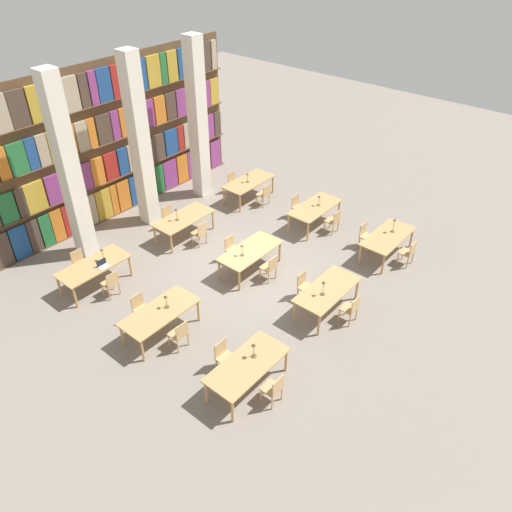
{
  "coord_description": "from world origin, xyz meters",
  "views": [
    {
      "loc": [
        -9.55,
        -8.35,
        9.63
      ],
      "look_at": [
        0.0,
        -0.3,
        0.69
      ],
      "focal_mm": 35.0,
      "sensor_mm": 36.0,
      "label": 1
    }
  ],
  "objects_px": {
    "chair_10": "(334,220)",
    "chair_14": "(200,232)",
    "chair_0": "(274,388)",
    "chair_11": "(298,206)",
    "chair_13": "(80,263)",
    "reading_table_6": "(94,267)",
    "desk_lamp_7": "(176,212)",
    "desk_lamp_2": "(394,223)",
    "desk_lamp_3": "(166,299)",
    "reading_table_7": "(184,219)",
    "chair_2": "(351,308)",
    "desk_lamp_5": "(319,199)",
    "desk_lamp_6": "(102,252)",
    "pillar_center": "(140,143)",
    "reading_table_1": "(327,291)",
    "chair_8": "(270,267)",
    "desk_lamp_1": "(323,286)",
    "reading_table_2": "(388,238)",
    "desk_lamp_0": "(254,348)",
    "chair_7": "(141,308)",
    "chair_9": "(232,248)",
    "chair_12": "(111,283)",
    "pillar_left": "(69,170)",
    "chair_4": "(408,252)",
    "desk_lamp_8": "(247,176)",
    "reading_table_0": "(247,366)",
    "reading_table_5": "(315,208)",
    "chair_6": "(179,334)",
    "pillar_right": "(198,121)",
    "reading_table_3": "(160,314)",
    "laptop": "(103,265)",
    "reading_table_4": "(250,252)",
    "chair_16": "(264,194)",
    "chair_15": "(169,217)",
    "desk_lamp_4": "(242,248)",
    "chair_1": "(224,356)",
    "chair_3": "(305,285)"
  },
  "relations": [
    {
      "from": "chair_1",
      "to": "chair_14",
      "type": "xyz_separation_m",
      "value": [
        3.57,
        4.46,
        0.0
      ]
    },
    {
      "from": "pillar_left",
      "to": "chair_12",
      "type": "distance_m",
      "value": 3.66
    },
    {
      "from": "reading_table_4",
      "to": "desk_lamp_8",
      "type": "relative_size",
      "value": 5.53
    },
    {
      "from": "chair_9",
      "to": "chair_11",
      "type": "height_order",
      "value": "same"
    },
    {
      "from": "desk_lamp_0",
      "to": "chair_7",
      "type": "xyz_separation_m",
      "value": [
        -0.44,
        3.72,
        -0.57
      ]
    },
    {
      "from": "reading_table_0",
      "to": "chair_0",
      "type": "xyz_separation_m",
      "value": [
        0.03,
        -0.78,
        -0.22
      ]
    },
    {
      "from": "desk_lamp_5",
      "to": "chair_15",
      "type": "bearing_deg",
      "value": 133.67
    },
    {
      "from": "pillar_left",
      "to": "reading_table_2",
      "type": "relative_size",
      "value": 2.82
    },
    {
      "from": "chair_8",
      "to": "reading_table_0",
      "type": "bearing_deg",
      "value": -148.43
    },
    {
      "from": "chair_2",
      "to": "desk_lamp_1",
      "type": "distance_m",
      "value": 1.01
    },
    {
      "from": "laptop",
      "to": "chair_2",
      "type": "bearing_deg",
      "value": -62.09
    },
    {
      "from": "desk_lamp_5",
      "to": "pillar_center",
      "type": "bearing_deg",
      "value": 127.49
    },
    {
      "from": "reading_table_0",
      "to": "chair_6",
      "type": "distance_m",
      "value": 2.21
    },
    {
      "from": "desk_lamp_3",
      "to": "chair_10",
      "type": "xyz_separation_m",
      "value": [
        7.04,
        -0.74,
        -0.56
      ]
    },
    {
      "from": "chair_4",
      "to": "desk_lamp_8",
      "type": "height_order",
      "value": "desk_lamp_8"
    },
    {
      "from": "desk_lamp_6",
      "to": "chair_15",
      "type": "bearing_deg",
      "value": 13.19
    },
    {
      "from": "chair_14",
      "to": "chair_16",
      "type": "relative_size",
      "value": 1.0
    },
    {
      "from": "chair_11",
      "to": "desk_lamp_2",
      "type": "bearing_deg",
      "value": 93.57
    },
    {
      "from": "desk_lamp_0",
      "to": "desk_lamp_6",
      "type": "height_order",
      "value": "desk_lamp_0"
    },
    {
      "from": "reading_table_6",
      "to": "chair_6",
      "type": "bearing_deg",
      "value": -92.04
    },
    {
      "from": "chair_0",
      "to": "chair_14",
      "type": "xyz_separation_m",
      "value": [
        3.57,
        6.02,
        0.0
      ]
    },
    {
      "from": "desk_lamp_3",
      "to": "chair_13",
      "type": "bearing_deg",
      "value": 92.06
    },
    {
      "from": "chair_0",
      "to": "chair_1",
      "type": "height_order",
      "value": "same"
    },
    {
      "from": "chair_11",
      "to": "chair_13",
      "type": "xyz_separation_m",
      "value": [
        -7.18,
        3.09,
        0.0
      ]
    },
    {
      "from": "reading_table_0",
      "to": "chair_15",
      "type": "bearing_deg",
      "value": 62.07
    },
    {
      "from": "chair_8",
      "to": "reading_table_5",
      "type": "bearing_deg",
      "value": 12.43
    },
    {
      "from": "desk_lamp_0",
      "to": "chair_2",
      "type": "height_order",
      "value": "desk_lamp_0"
    },
    {
      "from": "chair_10",
      "to": "chair_14",
      "type": "bearing_deg",
      "value": 139.71
    },
    {
      "from": "pillar_left",
      "to": "reading_table_3",
      "type": "bearing_deg",
      "value": -101.02
    },
    {
      "from": "reading_table_6",
      "to": "desk_lamp_7",
      "type": "xyz_separation_m",
      "value": [
        3.36,
        -0.02,
        0.39
      ]
    },
    {
      "from": "chair_7",
      "to": "chair_9",
      "type": "xyz_separation_m",
      "value": [
        3.76,
        0.02,
        0.0
      ]
    },
    {
      "from": "desk_lamp_2",
      "to": "desk_lamp_3",
      "type": "bearing_deg",
      "value": 158.58
    },
    {
      "from": "reading_table_1",
      "to": "chair_8",
      "type": "height_order",
      "value": "chair_8"
    },
    {
      "from": "chair_16",
      "to": "chair_14",
      "type": "bearing_deg",
      "value": -178.94
    },
    {
      "from": "desk_lamp_1",
      "to": "reading_table_2",
      "type": "height_order",
      "value": "desk_lamp_1"
    },
    {
      "from": "chair_12",
      "to": "desk_lamp_1",
      "type": "bearing_deg",
      "value": -58.07
    },
    {
      "from": "reading_table_6",
      "to": "reading_table_7",
      "type": "relative_size",
      "value": 1.0
    },
    {
      "from": "reading_table_3",
      "to": "desk_lamp_5",
      "type": "xyz_separation_m",
      "value": [
        7.39,
        -0.03,
        0.34
      ]
    },
    {
      "from": "chair_9",
      "to": "chair_12",
      "type": "height_order",
      "value": "same"
    },
    {
      "from": "desk_lamp_2",
      "to": "pillar_center",
      "type": "bearing_deg",
      "value": 116.57
    },
    {
      "from": "desk_lamp_5",
      "to": "desk_lamp_6",
      "type": "xyz_separation_m",
      "value": [
        -6.94,
        3.09,
        0.02
      ]
    },
    {
      "from": "reading_table_4",
      "to": "desk_lamp_4",
      "type": "height_order",
      "value": "desk_lamp_4"
    },
    {
      "from": "chair_7",
      "to": "desk_lamp_4",
      "type": "xyz_separation_m",
      "value": [
        3.38,
        -0.76,
        0.55
      ]
    },
    {
      "from": "desk_lamp_5",
      "to": "desk_lamp_1",
      "type": "bearing_deg",
      "value": -144.48
    },
    {
      "from": "reading_table_1",
      "to": "chair_15",
      "type": "bearing_deg",
      "value": 89.43
    },
    {
      "from": "chair_3",
      "to": "chair_11",
      "type": "bearing_deg",
      "value": -141.29
    },
    {
      "from": "laptop",
      "to": "desk_lamp_5",
      "type": "bearing_deg",
      "value": -21.63
    },
    {
      "from": "pillar_right",
      "to": "desk_lamp_5",
      "type": "bearing_deg",
      "value": -78.11
    },
    {
      "from": "reading_table_7",
      "to": "chair_2",
      "type": "bearing_deg",
      "value": -90.42
    },
    {
      "from": "reading_table_5",
      "to": "reading_table_7",
      "type": "xyz_separation_m",
      "value": [
        -3.52,
        3.03,
        0.0
      ]
    }
  ]
}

